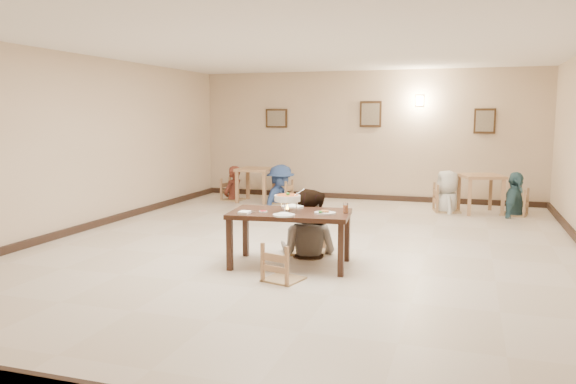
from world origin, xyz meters
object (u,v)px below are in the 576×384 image
(main_table, at_px, (290,218))
(bg_diner_d, at_px, (516,172))
(bg_table_left, at_px, (256,174))
(bg_diner_b, at_px, (281,165))
(curry_warmer, at_px, (287,198))
(chair_near, at_px, (284,244))
(bg_diner_a, at_px, (233,166))
(chair_far, at_px, (309,218))
(bg_diner_c, at_px, (448,170))
(bg_chair_rl, at_px, (448,186))
(bg_chair_rr, at_px, (515,190))
(main_diner, at_px, (309,189))
(bg_chair_ll, at_px, (233,180))
(bg_table_right, at_px, (481,181))
(bg_chair_lr, at_px, (281,182))
(drink_glass, at_px, (346,208))

(main_table, distance_m, bg_diner_d, 5.87)
(bg_table_left, distance_m, bg_diner_b, 0.64)
(curry_warmer, bearing_deg, chair_near, -76.09)
(bg_diner_a, relative_size, bg_diner_b, 0.92)
(chair_far, bearing_deg, bg_diner_c, 59.02)
(bg_chair_rl, height_order, bg_diner_b, bg_diner_b)
(bg_chair_rl, xyz_separation_m, bg_chair_rr, (1.29, -0.02, -0.04))
(main_table, height_order, bg_chair_rr, bg_chair_rr)
(chair_near, distance_m, bg_diner_a, 6.59)
(main_diner, xyz_separation_m, bg_diner_a, (-3.10, 4.46, -0.14))
(bg_diner_a, bearing_deg, bg_diner_c, 101.73)
(bg_chair_ll, relative_size, bg_chair_rr, 0.96)
(chair_far, distance_m, bg_diner_b, 4.68)
(bg_table_left, distance_m, bg_diner_c, 4.24)
(bg_table_right, bearing_deg, chair_far, -119.32)
(bg_chair_lr, bearing_deg, bg_chair_ll, -88.91)
(bg_table_left, relative_size, bg_chair_lr, 0.79)
(chair_far, distance_m, bg_diner_d, 5.23)
(curry_warmer, bearing_deg, bg_table_right, 63.87)
(curry_warmer, xyz_separation_m, bg_table_left, (-2.40, 5.06, -0.27))
(curry_warmer, height_order, bg_table_left, curry_warmer)
(curry_warmer, height_order, bg_chair_rr, curry_warmer)
(bg_chair_ll, xyz_separation_m, bg_chair_lr, (1.20, -0.08, 0.01))
(bg_diner_b, distance_m, bg_diner_c, 3.64)
(main_diner, xyz_separation_m, bg_chair_rr, (3.04, 4.33, -0.44))
(chair_far, height_order, drink_glass, chair_far)
(main_table, height_order, drink_glass, drink_glass)
(chair_far, distance_m, curry_warmer, 0.88)
(bg_chair_lr, bearing_deg, main_table, 24.95)
(drink_glass, bearing_deg, bg_diner_d, 63.84)
(bg_table_left, xyz_separation_m, bg_chair_rr, (5.53, -0.05, -0.14))
(bg_table_left, bearing_deg, chair_far, -59.94)
(bg_chair_rl, relative_size, bg_diner_b, 0.62)
(chair_near, bearing_deg, bg_chair_rr, -102.55)
(bg_diner_b, bearing_deg, bg_chair_rl, -79.24)
(bg_table_left, height_order, bg_diner_d, bg_diner_d)
(chair_far, bearing_deg, main_diner, -89.50)
(chair_far, xyz_separation_m, bg_diner_b, (-1.88, 4.27, 0.36))
(bg_chair_ll, height_order, bg_diner_a, bg_diner_a)
(chair_near, xyz_separation_m, bg_chair_ll, (-3.16, 5.77, 0.04))
(bg_chair_ll, distance_m, bg_diner_d, 6.15)
(bg_chair_rr, bearing_deg, bg_chair_ll, -78.00)
(chair_far, relative_size, bg_table_left, 1.31)
(bg_table_left, distance_m, bg_chair_rl, 4.24)
(chair_far, bearing_deg, bg_chair_rr, 45.66)
(bg_table_right, height_order, bg_chair_rl, bg_chair_rl)
(chair_near, relative_size, bg_diner_b, 0.51)
(drink_glass, height_order, bg_table_right, drink_glass)
(bg_chair_rl, relative_size, bg_diner_a, 0.68)
(bg_table_left, xyz_separation_m, bg_chair_rl, (4.24, -0.03, -0.10))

